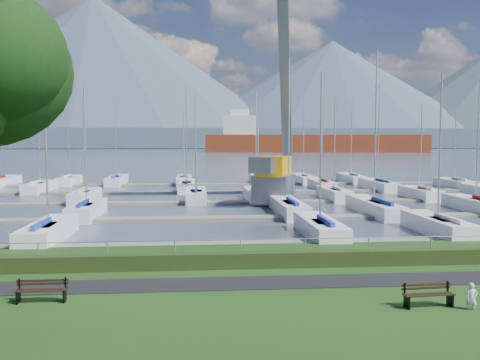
{
  "coord_description": "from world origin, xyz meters",
  "views": [
    {
      "loc": [
        -3.09,
        -23.98,
        5.82
      ],
      "look_at": [
        0.0,
        12.0,
        3.0
      ],
      "focal_mm": 40.0,
      "sensor_mm": 36.0,
      "label": 1
    }
  ],
  "objects": [
    {
      "name": "bench_right",
      "position": [
        4.94,
        -6.52,
        0.42
      ],
      "size": [
        1.82,
        0.54,
        0.85
      ],
      "rotation": [
        0.0,
        0.0,
        0.07
      ],
      "color": "black",
      "rests_on": "grass"
    },
    {
      "name": "sailboat_fleet",
      "position": [
        -1.07,
        29.12,
        5.37
      ],
      "size": [
        74.67,
        49.48,
        13.35
      ],
      "color": "silver",
      "rests_on": "water"
    },
    {
      "name": "hedge",
      "position": [
        0.0,
        -0.4,
        0.35
      ],
      "size": [
        80.0,
        0.7,
        0.7
      ],
      "primitive_type": "cube",
      "color": "#243312",
      "rests_on": "grass"
    },
    {
      "name": "fence",
      "position": [
        0.0,
        0.0,
        1.2
      ],
      "size": [
        80.0,
        0.04,
        0.04
      ],
      "primitive_type": "cylinder",
      "rotation": [
        0.0,
        1.57,
        0.0
      ],
      "color": "#9B9EA3",
      "rests_on": "grass"
    },
    {
      "name": "water",
      "position": [
        0.0,
        260.0,
        -0.4
      ],
      "size": [
        800.0,
        540.0,
        0.2
      ],
      "primitive_type": "cube",
      "color": "#3E4B5B"
    },
    {
      "name": "foothill",
      "position": [
        0.0,
        330.0,
        6.0
      ],
      "size": [
        900.0,
        80.0,
        12.0
      ],
      "primitive_type": "cube",
      "color": "#475768",
      "rests_on": "water"
    },
    {
      "name": "cargo_ship_mid",
      "position": [
        47.41,
        215.57,
        3.55
      ],
      "size": [
        99.85,
        31.64,
        21.5
      ],
      "rotation": [
        0.0,
        0.0,
        -0.14
      ],
      "color": "maroon",
      "rests_on": "water"
    },
    {
      "name": "crane",
      "position": [
        4.53,
        25.34,
        5.33
      ],
      "size": [
        6.21,
        13.47,
        22.35
      ],
      "rotation": [
        0.0,
        0.0,
        -0.42
      ],
      "color": "slate",
      "rests_on": "water"
    },
    {
      "name": "path",
      "position": [
        0.0,
        -3.0,
        0.01
      ],
      "size": [
        160.0,
        2.0,
        0.04
      ],
      "primitive_type": "cube",
      "color": "black",
      "rests_on": "grass"
    },
    {
      "name": "docks",
      "position": [
        0.0,
        26.0,
        -0.22
      ],
      "size": [
        90.0,
        41.6,
        0.25
      ],
      "color": "gray",
      "rests_on": "water"
    },
    {
      "name": "bench_left",
      "position": [
        -8.53,
        -4.82,
        0.42
      ],
      "size": [
        1.81,
        0.45,
        0.85
      ],
      "rotation": [
        0.0,
        0.0,
        0.02
      ],
      "color": "black",
      "rests_on": "grass"
    },
    {
      "name": "person",
      "position": [
        6.28,
        -6.95,
        0.54
      ],
      "size": [
        0.4,
        0.27,
        1.07
      ],
      "primitive_type": "imported",
      "rotation": [
        0.0,
        0.0,
        -0.03
      ],
      "color": "silver",
      "rests_on": "grass"
    },
    {
      "name": "mountains",
      "position": [
        7.35,
        404.62,
        46.68
      ],
      "size": [
        1190.0,
        360.0,
        115.0
      ],
      "color": "#3F515D",
      "rests_on": "water"
    }
  ]
}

